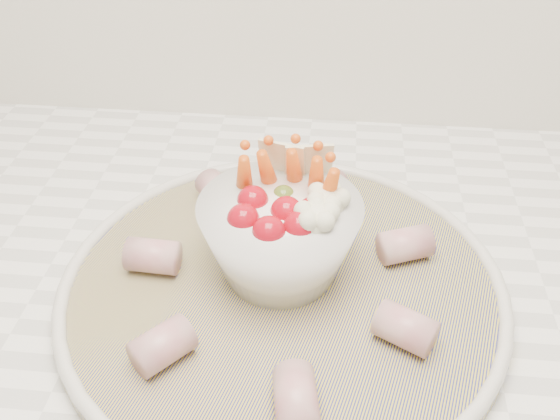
# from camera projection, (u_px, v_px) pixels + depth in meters

# --- Properties ---
(serving_platter) EXTENTS (0.47, 0.47, 0.02)m
(serving_platter) POSITION_uv_depth(u_px,v_px,m) (282.00, 286.00, 0.54)
(serving_platter) COLOR navy
(serving_platter) RESTS_ON kitchen_counter
(veggie_bowl) EXTENTS (0.14, 0.14, 0.11)m
(veggie_bowl) POSITION_uv_depth(u_px,v_px,m) (282.00, 233.00, 0.53)
(veggie_bowl) COLOR white
(veggie_bowl) RESTS_ON serving_platter
(cured_meat_rolls) EXTENTS (0.27, 0.30, 0.03)m
(cured_meat_rolls) POSITION_uv_depth(u_px,v_px,m) (281.00, 270.00, 0.53)
(cured_meat_rolls) COLOR #AF505D
(cured_meat_rolls) RESTS_ON serving_platter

